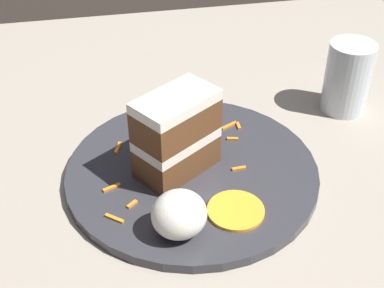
% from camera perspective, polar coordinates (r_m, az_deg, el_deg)
% --- Properties ---
extents(ground_plane, '(6.00, 6.00, 0.00)m').
position_cam_1_polar(ground_plane, '(0.71, 2.65, -4.09)').
color(ground_plane, black).
rests_on(ground_plane, ground).
extents(dining_table, '(0.93, 0.98, 0.04)m').
position_cam_1_polar(dining_table, '(0.70, 2.69, -2.97)').
color(dining_table, gray).
rests_on(dining_table, ground).
extents(plate, '(0.31, 0.31, 0.01)m').
position_cam_1_polar(plate, '(0.66, 0.00, -2.95)').
color(plate, '#333338').
rests_on(plate, dining_table).
extents(cake_slice, '(0.11, 0.10, 0.10)m').
position_cam_1_polar(cake_slice, '(0.62, -1.67, 1.04)').
color(cake_slice, brown).
rests_on(cake_slice, plate).
extents(cream_dollop, '(0.06, 0.05, 0.05)m').
position_cam_1_polar(cream_dollop, '(0.56, -1.38, -7.53)').
color(cream_dollop, white).
rests_on(cream_dollop, plate).
extents(orange_garnish, '(0.06, 0.06, 0.00)m').
position_cam_1_polar(orange_garnish, '(0.60, 4.69, -7.09)').
color(orange_garnish, orange).
rests_on(orange_garnish, plate).
extents(carrot_shreds_scatter, '(0.19, 0.16, 0.00)m').
position_cam_1_polar(carrot_shreds_scatter, '(0.66, -1.76, -1.94)').
color(carrot_shreds_scatter, orange).
rests_on(carrot_shreds_scatter, plate).
extents(drinking_glass, '(0.06, 0.06, 0.10)m').
position_cam_1_polar(drinking_glass, '(0.80, 16.17, 6.38)').
color(drinking_glass, silver).
rests_on(drinking_glass, dining_table).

